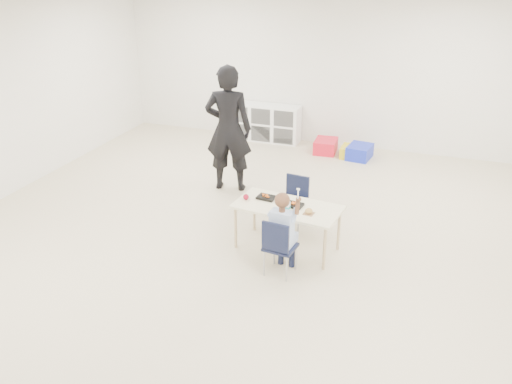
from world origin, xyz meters
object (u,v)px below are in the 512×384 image
(chair_near, at_px, (281,246))
(table, at_px, (287,227))
(child, at_px, (281,230))
(adult, at_px, (228,129))
(cubby_shelf, at_px, (264,122))

(chair_near, bearing_deg, table, 105.57)
(table, bearing_deg, child, -74.43)
(child, bearing_deg, adult, 132.17)
(table, relative_size, chair_near, 1.91)
(table, bearing_deg, adult, 139.23)
(table, xyz_separation_m, chair_near, (0.09, -0.55, 0.05))
(table, bearing_deg, chair_near, -74.43)
(table, distance_m, child, 0.61)
(child, height_order, cubby_shelf, child)
(table, distance_m, adult, 2.14)
(child, bearing_deg, cubby_shelf, 117.80)
(chair_near, relative_size, child, 0.63)
(chair_near, height_order, adult, adult)
(child, distance_m, adult, 2.55)
(chair_near, bearing_deg, adult, 132.17)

